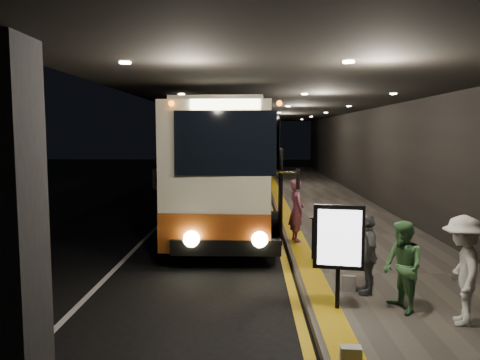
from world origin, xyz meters
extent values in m
plane|color=black|center=(0.00, 0.00, 0.00)|extent=(90.00, 90.00, 0.00)
cube|color=silver|center=(-1.80, 5.00, 0.01)|extent=(0.12, 50.00, 0.01)
cube|color=gold|center=(2.35, 5.00, 0.01)|extent=(0.18, 50.00, 0.01)
cube|color=#514C44|center=(4.75, 5.00, 0.07)|extent=(4.50, 50.00, 0.15)
cube|color=gold|center=(2.85, 5.00, 0.16)|extent=(0.50, 50.00, 0.01)
cube|color=black|center=(7.00, 5.00, 3.00)|extent=(0.10, 50.00, 6.00)
cube|color=black|center=(-1.50, -8.00, 2.20)|extent=(0.80, 0.80, 4.40)
cube|color=black|center=(-1.50, 4.00, 2.20)|extent=(0.80, 0.80, 4.40)
cube|color=black|center=(-1.50, 16.00, 2.20)|extent=(0.80, 0.80, 4.40)
cube|color=black|center=(2.50, 5.00, 4.60)|extent=(9.00, 50.00, 0.40)
cube|color=beige|center=(0.89, 3.74, 2.24)|extent=(3.23, 12.93, 3.63)
cube|color=#9A5316|center=(0.89, 3.74, 0.91)|extent=(3.25, 12.95, 0.96)
cube|color=black|center=(0.89, -2.70, 3.05)|extent=(2.35, 0.16, 1.50)
cube|color=black|center=(0.89, -2.62, 0.59)|extent=(2.63, 0.36, 0.37)
cylinder|color=black|center=(-0.32, -0.32, 0.53)|extent=(0.30, 1.07, 1.07)
cylinder|color=black|center=(2.11, -0.32, 0.53)|extent=(0.30, 1.07, 1.07)
cylinder|color=black|center=(-0.32, 8.01, 0.53)|extent=(0.30, 1.07, 1.07)
cylinder|color=black|center=(2.11, 8.01, 0.53)|extent=(0.30, 1.07, 1.07)
sphere|color=#FFEAA5|center=(0.09, -2.71, 0.80)|extent=(0.38, 0.38, 0.38)
sphere|color=#FFEAA5|center=(1.69, -2.71, 0.80)|extent=(0.38, 0.38, 0.38)
cube|color=#FFF2BF|center=(0.89, -2.71, 3.93)|extent=(1.60, 0.12, 0.24)
cube|color=beige|center=(1.06, 16.04, 2.06)|extent=(2.93, 11.86, 3.33)
cube|color=#9A5316|center=(1.06, 16.04, 0.83)|extent=(2.95, 11.88, 0.88)
cube|color=black|center=(1.06, 10.13, 2.79)|extent=(2.16, 0.15, 1.37)
cube|color=black|center=(1.06, 10.21, 0.54)|extent=(2.41, 0.35, 0.34)
cylinder|color=black|center=(-0.05, 12.31, 0.49)|extent=(0.27, 0.98, 0.98)
cylinder|color=black|center=(2.16, 12.31, 0.49)|extent=(0.27, 0.98, 0.98)
cylinder|color=black|center=(-0.05, 19.96, 0.49)|extent=(0.27, 0.98, 0.98)
cylinder|color=black|center=(2.16, 19.96, 0.49)|extent=(0.27, 0.98, 0.98)
cube|color=beige|center=(0.99, 30.49, 2.21)|extent=(3.49, 12.81, 3.59)
cube|color=#9A5316|center=(0.99, 30.49, 0.90)|extent=(3.52, 12.83, 0.95)
cube|color=black|center=(0.99, 24.13, 3.01)|extent=(2.32, 0.22, 1.48)
cube|color=black|center=(0.99, 24.21, 0.58)|extent=(2.59, 0.43, 0.37)
cylinder|color=black|center=(-0.20, 26.48, 0.53)|extent=(0.30, 1.05, 1.05)
cylinder|color=black|center=(2.19, 26.48, 0.53)|extent=(0.30, 1.05, 1.05)
cylinder|color=black|center=(-0.20, 34.71, 0.53)|extent=(0.30, 1.05, 1.05)
cylinder|color=black|center=(2.19, 34.71, 0.53)|extent=(0.30, 1.05, 1.05)
imported|color=#A64D6C|center=(2.80, -0.09, 1.05)|extent=(0.56, 0.74, 1.81)
imported|color=#457D47|center=(4.14, -5.43, 0.95)|extent=(0.66, 0.88, 1.61)
imported|color=beige|center=(4.94, -5.93, 1.05)|extent=(0.84, 1.27, 1.80)
imported|color=#4A4B4F|center=(3.76, -4.48, 0.93)|extent=(0.47, 0.91, 1.56)
cube|color=black|center=(3.43, -4.40, 0.31)|extent=(0.28, 0.19, 0.32)
cube|color=silver|center=(2.80, -7.56, 0.32)|extent=(0.29, 0.18, 0.34)
cylinder|color=black|center=(3.03, -5.32, 0.51)|extent=(0.08, 0.08, 0.73)
cube|color=black|center=(3.03, -5.32, 1.45)|extent=(0.89, 0.26, 1.15)
cube|color=white|center=(3.03, -5.38, 1.45)|extent=(0.74, 0.16, 0.99)
cylinder|color=black|center=(3.02, -2.03, 0.67)|extent=(0.05, 0.05, 1.04)
camera|label=1|loc=(1.49, -13.45, 3.27)|focal=35.00mm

